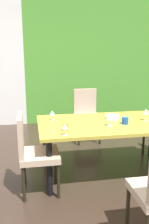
% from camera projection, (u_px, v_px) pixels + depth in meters
% --- Properties ---
extents(ground_plane, '(5.95, 5.97, 0.02)m').
position_uv_depth(ground_plane, '(56.00, 193.00, 2.94)').
color(ground_plane, '#31241C').
extents(garden_window_panel, '(3.33, 0.10, 2.80)m').
position_uv_depth(garden_window_panel, '(99.00, 60.00, 5.62)').
color(garden_window_panel, '#488C2E').
rests_on(garden_window_panel, ground_plane).
extents(dining_table, '(1.84, 1.00, 0.72)m').
position_uv_depth(dining_table, '(109.00, 128.00, 3.25)').
color(dining_table, '#B29B36').
rests_on(dining_table, ground_plane).
extents(chair_left_near, '(0.45, 0.44, 0.93)m').
position_uv_depth(chair_left_near, '(33.00, 150.00, 2.83)').
color(chair_left_near, tan).
rests_on(chair_left_near, ground_plane).
extents(chair_head_far, '(0.44, 0.45, 0.93)m').
position_uv_depth(chair_head_far, '(86.00, 112.00, 4.54)').
color(chair_head_far, tan).
rests_on(chair_head_far, ground_plane).
extents(wine_glass_west, '(0.07, 0.07, 0.13)m').
position_uv_depth(wine_glass_west, '(52.00, 113.00, 3.30)').
color(wine_glass_west, silver).
rests_on(wine_glass_west, dining_table).
extents(wine_glass_rear, '(0.07, 0.07, 0.13)m').
position_uv_depth(wine_glass_rear, '(65.00, 127.00, 2.72)').
color(wine_glass_rear, silver).
rests_on(wine_glass_rear, dining_table).
extents(wine_glass_left, '(0.07, 0.07, 0.16)m').
position_uv_depth(wine_glass_left, '(146.00, 112.00, 3.27)').
color(wine_glass_left, silver).
rests_on(wine_glass_left, dining_table).
extents(wine_glass_south, '(0.07, 0.07, 0.15)m').
position_uv_depth(wine_glass_south, '(109.00, 117.00, 3.04)').
color(wine_glass_south, silver).
rests_on(wine_glass_south, dining_table).
extents(serving_bowl_right, '(0.18, 0.18, 0.05)m').
position_uv_depth(serving_bowl_right, '(112.00, 117.00, 3.37)').
color(serving_bowl_right, white).
rests_on(serving_bowl_right, dining_table).
extents(cup_north, '(0.07, 0.07, 0.08)m').
position_uv_depth(cup_north, '(65.00, 127.00, 2.88)').
color(cup_north, '#AA871B').
rests_on(cup_north, dining_table).
extents(cup_center, '(0.08, 0.08, 0.08)m').
position_uv_depth(cup_center, '(125.00, 121.00, 3.14)').
color(cup_center, '#16469D').
rests_on(cup_center, dining_table).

